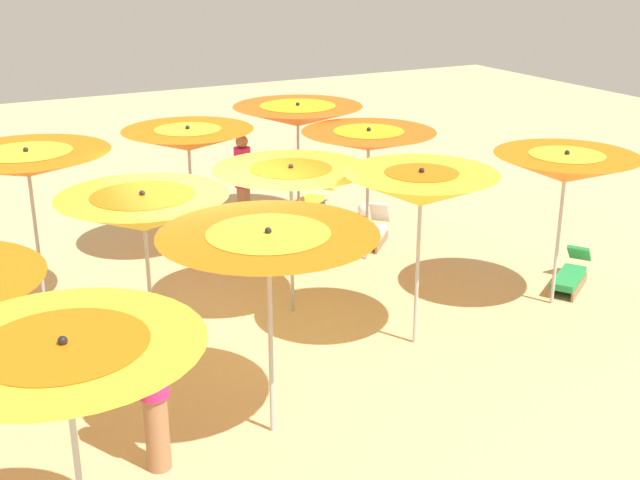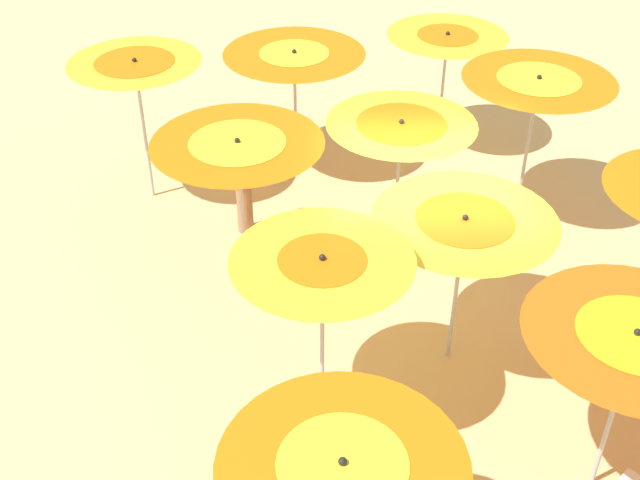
{
  "view_description": "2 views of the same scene",
  "coord_description": "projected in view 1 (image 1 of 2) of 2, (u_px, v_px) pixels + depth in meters",
  "views": [
    {
      "loc": [
        3.62,
        9.4,
        4.96
      ],
      "look_at": [
        -0.89,
        0.89,
        1.46
      ],
      "focal_mm": 46.36,
      "sensor_mm": 36.0,
      "label": 1
    },
    {
      "loc": [
        -8.49,
        1.54,
        7.24
      ],
      "look_at": [
        -0.62,
        1.39,
        1.52
      ],
      "focal_mm": 45.55,
      "sensor_mm": 36.0,
      "label": 2
    }
  ],
  "objects": [
    {
      "name": "beach_umbrella_0",
      "position": [
        66.0,
        371.0,
        5.76
      ],
      "size": [
        1.99,
        1.99,
        2.4
      ],
      "color": "#B2B2B7",
      "rests_on": "ground"
    },
    {
      "name": "beach_umbrella_3",
      "position": [
        566.0,
        168.0,
        11.3
      ],
      "size": [
        1.98,
        1.98,
        2.28
      ],
      "color": "#B2B2B7",
      "rests_on": "ground"
    },
    {
      "name": "beach_umbrella_5",
      "position": [
        144.0,
        212.0,
        9.7
      ],
      "size": [
        2.03,
        2.03,
        2.22
      ],
      "color": "#B2B2B7",
      "rests_on": "ground"
    },
    {
      "name": "ground",
      "position": [
        231.0,
        334.0,
        11.1
      ],
      "size": [
        37.51,
        37.51,
        0.04
      ],
      "primitive_type": "cube",
      "color": "#D1B57F"
    },
    {
      "name": "lounger_1",
      "position": [
        308.0,
        200.0,
        16.02
      ],
      "size": [
        1.37,
        1.07,
        0.59
      ],
      "rotation": [
        0.0,
        0.0,
        6.86
      ],
      "color": "#333338",
      "rests_on": "ground"
    },
    {
      "name": "beach_umbrella_9",
      "position": [
        27.0,
        164.0,
        10.9
      ],
      "size": [
        2.19,
        2.19,
        2.4
      ],
      "color": "#B2B2B7",
      "rests_on": "ground"
    },
    {
      "name": "lounger_0",
      "position": [
        373.0,
        232.0,
        14.29
      ],
      "size": [
        1.04,
        1.04,
        0.63
      ],
      "rotation": [
        0.0,
        0.0,
        7.07
      ],
      "color": "olive",
      "rests_on": "ground"
    },
    {
      "name": "lounger_3",
      "position": [
        230.0,
        237.0,
        14.05
      ],
      "size": [
        1.24,
        0.59,
        0.67
      ],
      "rotation": [
        0.0,
        0.0,
        6.53
      ],
      "color": "#333338",
      "rests_on": "ground"
    },
    {
      "name": "beach_umbrella_11",
      "position": [
        298.0,
        116.0,
        14.6
      ],
      "size": [
        2.3,
        2.3,
        2.28
      ],
      "color": "#B2B2B7",
      "rests_on": "ground"
    },
    {
      "name": "beach_umbrella_2",
      "position": [
        421.0,
        189.0,
        10.11
      ],
      "size": [
        1.9,
        1.9,
        2.36
      ],
      "color": "#B2B2B7",
      "rests_on": "ground"
    },
    {
      "name": "lounger_2",
      "position": [
        570.0,
        275.0,
        12.46
      ],
      "size": [
        1.25,
        0.99,
        0.54
      ],
      "rotation": [
        0.0,
        0.0,
        6.86
      ],
      "color": "olive",
      "rests_on": "ground"
    },
    {
      "name": "beachgoer_0",
      "position": [
        243.0,
        181.0,
        14.72
      ],
      "size": [
        0.3,
        0.3,
        1.75
      ],
      "rotation": [
        0.0,
        0.0,
        3.65
      ],
      "color": "#A3704C",
      "rests_on": "ground"
    },
    {
      "name": "beach_ball",
      "position": [
        364.0,
        209.0,
        15.73
      ],
      "size": [
        0.26,
        0.26,
        0.26
      ],
      "primitive_type": "sphere",
      "color": "white",
      "rests_on": "ground"
    },
    {
      "name": "beachgoer_1",
      "position": [
        154.0,
        386.0,
        7.94
      ],
      "size": [
        0.3,
        0.3,
        1.76
      ],
      "rotation": [
        0.0,
        0.0,
        4.59
      ],
      "color": "#A3704C",
      "rests_on": "ground"
    },
    {
      "name": "beach_umbrella_7",
      "position": [
        369.0,
        141.0,
        12.97
      ],
      "size": [
        2.13,
        2.13,
        2.21
      ],
      "color": "#B2B2B7",
      "rests_on": "ground"
    },
    {
      "name": "beach_umbrella_6",
      "position": [
        291.0,
        179.0,
        11.08
      ],
      "size": [
        2.12,
        2.12,
        2.15
      ],
      "color": "#B2B2B7",
      "rests_on": "ground"
    },
    {
      "name": "beach_umbrella_1",
      "position": [
        269.0,
        252.0,
        8.18
      ],
      "size": [
        2.22,
        2.22,
        2.31
      ],
      "color": "#B2B2B7",
      "rests_on": "ground"
    },
    {
      "name": "beach_umbrella_10",
      "position": [
        188.0,
        140.0,
        13.16
      ],
      "size": [
        2.1,
        2.1,
        2.2
      ],
      "color": "#B2B2B7",
      "rests_on": "ground"
    }
  ]
}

